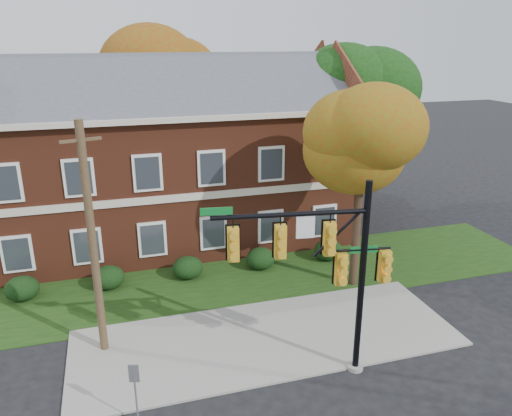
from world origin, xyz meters
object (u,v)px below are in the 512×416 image
object	(u,v)px
apartment_building	(168,148)
sign_post	(135,384)
hedge_left	(108,278)
tree_far_rear	(170,64)
hedge_right	(261,258)
tree_near_right	(369,138)
hedge_center	(188,268)
traffic_signal	(326,260)
tree_right_rear	(359,80)
hedge_far_left	(22,289)
utility_pole	(93,242)
hedge_far_right	(328,250)

from	to	relation	value
apartment_building	sign_post	bearing A→B (deg)	-101.53
hedge_left	tree_far_rear	xyz separation A→B (m)	(4.84, 13.09, 8.32)
hedge_right	tree_near_right	world-z (taller)	tree_near_right
hedge_left	hedge_center	distance (m)	3.50
tree_far_rear	sign_post	distance (m)	23.42
hedge_left	sign_post	bearing A→B (deg)	-85.70
apartment_building	sign_post	xyz separation A→B (m)	(-2.85, -13.95, -3.62)
apartment_building	sign_post	size ratio (longest dim) A/B	9.31
tree_far_rear	traffic_signal	bearing A→B (deg)	-85.16
hedge_center	traffic_signal	bearing A→B (deg)	-68.70
hedge_left	hedge_right	world-z (taller)	same
hedge_center	tree_right_rear	bearing A→B (deg)	28.37
hedge_far_left	sign_post	size ratio (longest dim) A/B	0.69
hedge_far_left	tree_far_rear	xyz separation A→B (m)	(8.34, 13.09, 8.32)
utility_pole	hedge_center	bearing A→B (deg)	34.03
tree_near_right	tree_far_rear	xyz separation A→B (m)	(-5.88, 15.93, 2.17)
tree_right_rear	utility_pole	size ratio (longest dim) A/B	1.30
hedge_left	sign_post	world-z (taller)	sign_post
hedge_far_left	traffic_signal	world-z (taller)	traffic_signal
hedge_far_left	hedge_far_right	distance (m)	14.00
utility_pole	hedge_left	bearing A→B (deg)	69.62
hedge_center	hedge_right	bearing A→B (deg)	0.00
sign_post	hedge_far_right	bearing A→B (deg)	57.95
hedge_far_right	tree_far_rear	xyz separation A→B (m)	(-5.66, 13.09, 8.32)
hedge_left	sign_post	distance (m)	8.77
tree_far_rear	hedge_right	bearing A→B (deg)	-80.64
tree_right_rear	tree_far_rear	bearing A→B (deg)	145.00
apartment_building	sign_post	world-z (taller)	apartment_building
hedge_far_right	hedge_far_left	bearing A→B (deg)	180.00
hedge_far_right	tree_near_right	xyz separation A→B (m)	(0.22, -2.83, 6.14)
hedge_far_right	tree_far_rear	distance (m)	16.51
hedge_left	apartment_building	bearing A→B (deg)	56.33
hedge_left	tree_near_right	distance (m)	12.68
hedge_right	utility_pole	bearing A→B (deg)	-147.00
hedge_right	traffic_signal	size ratio (longest dim) A/B	0.21
hedge_center	traffic_signal	world-z (taller)	traffic_signal
hedge_left	traffic_signal	xyz separation A→B (m)	(6.63, -8.03, 3.55)
apartment_building	utility_pole	size ratio (longest dim) A/B	2.30
hedge_center	tree_far_rear	distance (m)	15.57
hedge_center	tree_near_right	distance (m)	9.90
tree_near_right	sign_post	distance (m)	12.80
hedge_left	utility_pole	world-z (taller)	utility_pole
hedge_far_left	utility_pole	world-z (taller)	utility_pole
hedge_right	sign_post	distance (m)	10.80
tree_right_rear	hedge_center	bearing A→B (deg)	-151.63
tree_near_right	sign_post	size ratio (longest dim) A/B	4.25
apartment_building	hedge_far_right	xyz separation A→B (m)	(7.00, -5.25, -4.46)
hedge_left	traffic_signal	world-z (taller)	traffic_signal
hedge_left	hedge_right	bearing A→B (deg)	0.00
tree_far_rear	apartment_building	bearing A→B (deg)	-99.71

